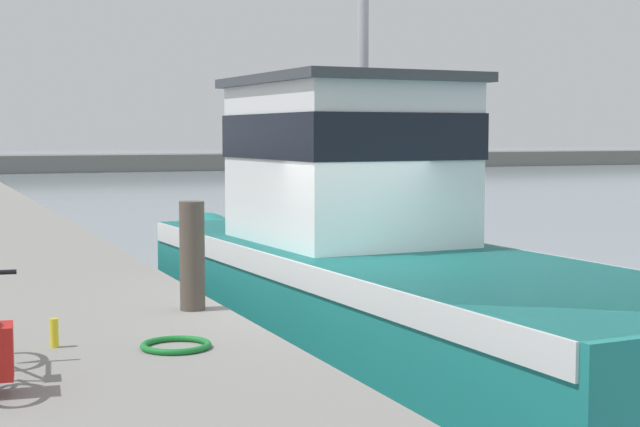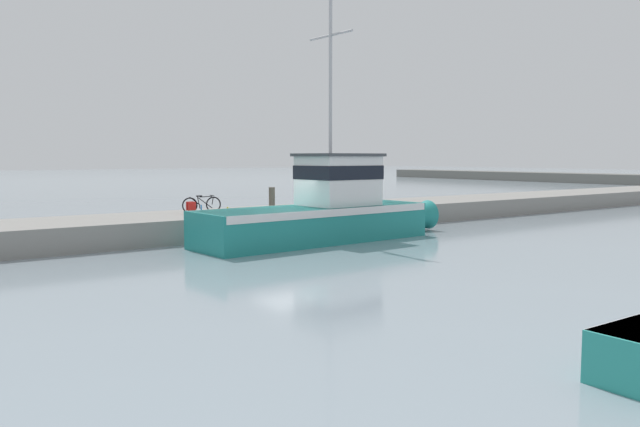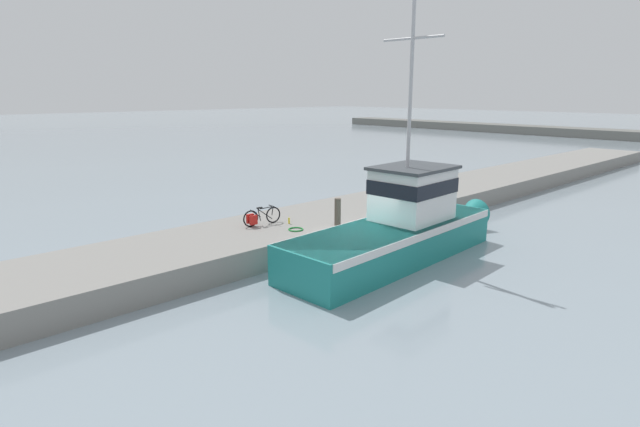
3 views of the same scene
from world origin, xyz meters
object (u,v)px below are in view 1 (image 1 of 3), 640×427
object	(u,v)px
boat_white_moored	(364,177)
water_bottle_by_bike	(54,333)
mooring_post	(192,256)
fishing_boat_main	(371,259)

from	to	relation	value
boat_white_moored	water_bottle_by_bike	xyz separation A→B (m)	(-19.05, -34.39, 0.36)
mooring_post	boat_white_moored	bearing A→B (deg)	62.16
boat_white_moored	water_bottle_by_bike	world-z (taller)	boat_white_moored
fishing_boat_main	boat_white_moored	bearing A→B (deg)	61.89
fishing_boat_main	mooring_post	world-z (taller)	fishing_boat_main
fishing_boat_main	mooring_post	size ratio (longest dim) A/B	10.49
boat_white_moored	water_bottle_by_bike	bearing A→B (deg)	-96.98
mooring_post	water_bottle_by_bike	world-z (taller)	mooring_post
boat_white_moored	fishing_boat_main	bearing A→B (deg)	-92.93
fishing_boat_main	boat_white_moored	size ratio (longest dim) A/B	2.13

